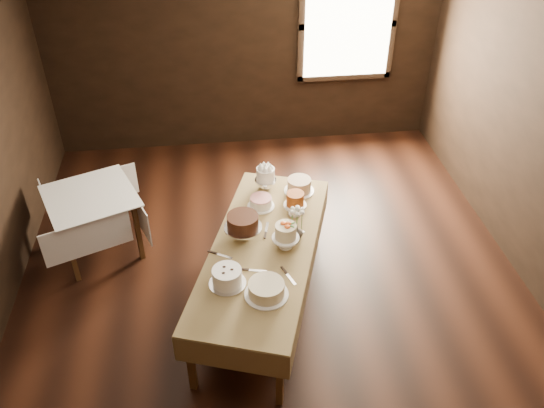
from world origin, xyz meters
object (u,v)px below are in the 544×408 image
at_px(cake_meringue, 266,179).
at_px(cake_speckled, 299,186).
at_px(display_table, 263,251).
at_px(cake_caramel, 295,205).
at_px(cake_flowers, 286,237).
at_px(cake_server_c, 267,227).
at_px(flower_vase, 297,232).
at_px(cake_chocolate, 243,227).
at_px(cake_lattice, 261,203).
at_px(cake_server_d, 298,235).
at_px(cake_server_e, 225,256).
at_px(cake_cream, 266,290).
at_px(cake_swirl, 227,277).
at_px(cake_server_b, 291,279).
at_px(cake_server_a, 258,271).
at_px(side_table, 91,202).

height_order(cake_meringue, cake_speckled, cake_meringue).
xyz_separation_m(display_table, cake_caramel, (0.35, 0.43, 0.16)).
distance_m(cake_meringue, cake_flowers, 0.94).
height_order(cake_meringue, cake_server_c, cake_meringue).
bearing_deg(cake_speckled, display_table, -119.57).
bearing_deg(flower_vase, cake_chocolate, 171.65).
height_order(cake_lattice, cake_server_d, cake_lattice).
bearing_deg(cake_server_c, cake_server_d, -104.57).
bearing_deg(cake_server_d, cake_server_e, 162.80).
xyz_separation_m(cake_caramel, cake_server_e, (-0.70, -0.52, -0.11)).
relative_size(cake_meringue, cake_cream, 0.59).
distance_m(cake_speckled, cake_swirl, 1.47).
xyz_separation_m(cake_speckled, cake_swirl, (-0.80, -1.23, 0.01)).
height_order(cake_flowers, cake_server_e, cake_flowers).
height_order(cake_caramel, cake_server_d, cake_caramel).
bearing_deg(cake_swirl, flower_vase, 38.36).
relative_size(cake_speckled, cake_server_b, 1.26).
distance_m(display_table, cake_flowers, 0.26).
distance_m(cake_swirl, cake_server_a, 0.30).
bearing_deg(cake_server_c, display_table, 179.32).
height_order(cake_flowers, cake_server_a, cake_flowers).
relative_size(cake_flowers, cake_server_b, 1.05).
xyz_separation_m(cake_server_a, flower_vase, (0.39, 0.40, 0.06)).
bearing_deg(cake_server_e, display_table, 44.67).
xyz_separation_m(cake_cream, cake_server_e, (-0.31, 0.50, -0.06)).
bearing_deg(cake_swirl, cake_server_b, -1.23).
distance_m(side_table, cake_lattice, 1.72).
height_order(cake_lattice, flower_vase, flower_vase).
bearing_deg(display_table, cake_flowers, -7.56).
xyz_separation_m(cake_speckled, cake_server_b, (-0.27, -1.25, -0.06)).
xyz_separation_m(display_table, cake_chocolate, (-0.16, 0.16, 0.16)).
bearing_deg(cake_speckled, cake_swirl, -122.82).
bearing_deg(cake_meringue, cake_cream, -96.27).
relative_size(cake_meringue, cake_speckled, 0.78).
xyz_separation_m(cake_swirl, cake_server_a, (0.26, 0.12, -0.07)).
bearing_deg(cake_caramel, cake_swirl, -128.82).
xyz_separation_m(cake_server_d, cake_server_e, (-0.68, -0.21, 0.00)).
bearing_deg(cake_server_c, flower_vase, -111.76).
xyz_separation_m(display_table, cake_server_b, (0.18, -0.44, 0.06)).
xyz_separation_m(cake_server_a, cake_server_e, (-0.27, 0.22, 0.00)).
height_order(cake_lattice, cake_caramel, cake_caramel).
height_order(cake_lattice, cake_server_a, cake_lattice).
relative_size(cake_server_a, cake_server_e, 1.00).
relative_size(cake_cream, cake_server_e, 1.68).
height_order(cake_speckled, cake_flowers, cake_flowers).
bearing_deg(cake_swirl, cake_caramel, 51.18).
bearing_deg(cake_lattice, cake_cream, -94.01).
relative_size(cake_caramel, flower_vase, 2.11).
xyz_separation_m(side_table, cake_server_c, (1.70, -0.71, 0.07)).
relative_size(cake_flowers, cake_server_e, 1.05).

